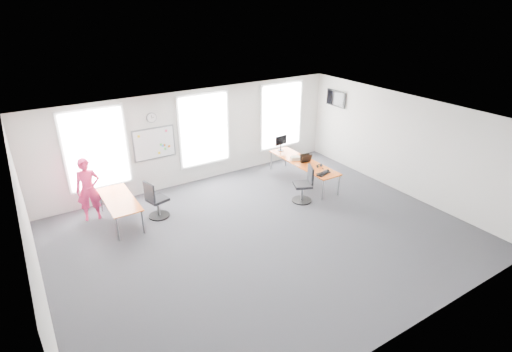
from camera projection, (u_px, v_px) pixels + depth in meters
floor at (265, 236)px, 10.17m from camera, size 10.00×10.00×0.00m
ceiling at (266, 123)px, 8.92m from camera, size 10.00×10.00×0.00m
wall_back at (195, 137)px, 12.62m from camera, size 10.00×0.00×10.00m
wall_front at (401, 273)px, 6.47m from camera, size 10.00×0.00×10.00m
wall_left at (32, 248)px, 7.11m from camera, size 0.00×10.00×10.00m
wall_right at (404, 145)px, 11.97m from camera, size 0.00×10.00×10.00m
window_left at (96, 149)px, 11.05m from camera, size 1.60×0.06×2.20m
window_mid at (204, 130)px, 12.66m from camera, size 1.60×0.06×2.20m
window_right at (281, 116)px, 14.12m from camera, size 1.60×0.06×2.20m
desk_right at (303, 163)px, 12.89m from camera, size 0.76×2.84×0.69m
desk_left at (119, 201)px, 10.56m from camera, size 0.75×1.88×0.69m
chair_right at (305, 186)px, 11.71m from camera, size 0.66×0.66×1.10m
chair_left at (156, 202)px, 10.84m from camera, size 0.60×0.60×1.08m
person at (88, 190)px, 10.62m from camera, size 0.70×0.53×1.76m
whiteboard at (154, 144)px, 11.92m from camera, size 1.20×0.03×0.90m
wall_clock at (151, 118)px, 11.59m from camera, size 0.30×0.04×0.30m
tv at (336, 98)px, 13.92m from camera, size 0.06×0.90×0.55m
keyboard at (323, 174)px, 11.99m from camera, size 0.53×0.33×0.02m
mouse at (328, 170)px, 12.19m from camera, size 0.11×0.13×0.04m
lens_cap at (323, 169)px, 12.34m from camera, size 0.07×0.07×0.01m
headphones at (319, 166)px, 12.44m from camera, size 0.18×0.10×0.11m
laptop_sleeve at (306, 158)px, 12.76m from camera, size 0.35×0.23×0.28m
paper_stack at (295, 158)px, 13.01m from camera, size 0.35×0.31×0.10m
monitor at (281, 142)px, 13.65m from camera, size 0.49×0.20×0.54m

